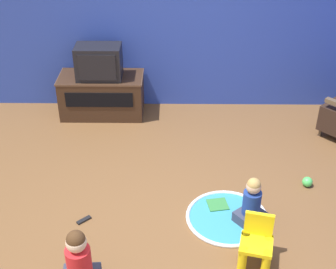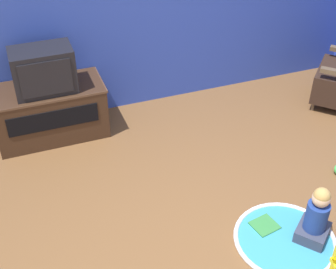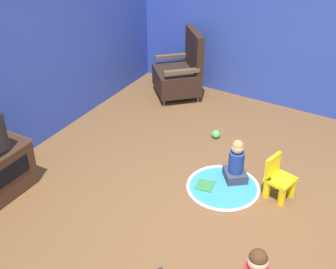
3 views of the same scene
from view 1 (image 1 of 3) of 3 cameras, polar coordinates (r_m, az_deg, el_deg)
name	(u,v)px [view 1 (image 1 of 3)]	position (r m, az deg, el deg)	size (l,w,h in m)	color
ground_plane	(182,216)	(4.77, 1.71, -9.87)	(30.00, 30.00, 0.00)	brown
wall_back	(173,8)	(6.27, 0.57, 15.12)	(5.79, 0.12, 2.74)	#2D47B2
tv_cabinet	(102,94)	(6.42, -8.04, 4.86)	(1.12, 0.55, 0.56)	#382316
television	(99,62)	(6.18, -8.44, 8.72)	(0.59, 0.37, 0.44)	black
yellow_kid_chair	(256,245)	(4.28, 10.70, -13.10)	(0.34, 0.32, 0.47)	yellow
play_mat	(227,217)	(4.78, 7.23, -9.99)	(0.83, 0.83, 0.04)	teal
child_watching_left	(79,264)	(4.02, -10.76, -15.29)	(0.33, 0.30, 0.62)	#33384C
child_watching_center	(252,204)	(4.63, 10.15, -8.33)	(0.36, 0.35, 0.53)	#33384C
toy_ball	(307,182)	(5.33, 16.63, -5.55)	(0.11, 0.11, 0.11)	#4CCC59
book	(218,205)	(4.90, 6.07, -8.53)	(0.24, 0.22, 0.02)	#337F3D
remote_control	(84,220)	(4.78, -10.21, -10.22)	(0.14, 0.13, 0.02)	black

